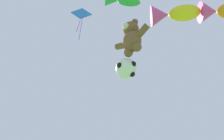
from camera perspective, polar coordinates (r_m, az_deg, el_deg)
name	(u,v)px	position (r m, az deg, el deg)	size (l,w,h in m)	color
teddy_bear_kite	(131,37)	(10.44, 5.10, 8.48)	(2.04, 0.90, 2.07)	brown
soccer_ball_kite	(126,68)	(9.90, 3.74, 0.41)	(1.03, 1.02, 0.95)	white
fish_kite_emerald	(120,1)	(11.46, 2.21, 17.55)	(1.53, 1.71, 0.59)	green
fish_kite_goldfin	(172,14)	(11.90, 15.41, 13.87)	(2.55, 2.32, 1.10)	yellow
fish_kite_tangerine	(220,11)	(12.70, 26.41, 13.61)	(2.42, 2.30, 1.11)	orange
diamond_kite	(81,15)	(14.59, -8.05, 14.01)	(0.87, 1.13, 3.34)	blue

